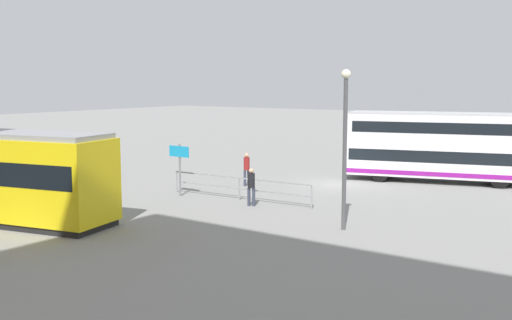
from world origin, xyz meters
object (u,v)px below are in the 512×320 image
Objects in this scene: street_lamp at (345,136)px; double_decker_bus at (444,147)px; pedestrian_near_railing at (247,167)px; pedestrian_crossing at (251,184)px; info_sign at (179,160)px.

double_decker_bus is at bearing -88.48° from street_lamp.
double_decker_bus is 6.14× the size of pedestrian_near_railing.
street_lamp is (-8.66, 6.05, 2.53)m from pedestrian_near_railing.
pedestrian_near_railing is at bearing 40.53° from double_decker_bus.
double_decker_bus is 12.52m from pedestrian_crossing.
info_sign is (1.02, 4.25, 0.76)m from pedestrian_near_railing.
pedestrian_near_railing is at bearing -103.50° from info_sign.
double_decker_bus reaches higher than pedestrian_crossing.
street_lamp is (-5.42, 1.75, 2.58)m from pedestrian_crossing.
pedestrian_near_railing is 4.44m from info_sign.
info_sign is 0.43× the size of street_lamp.
street_lamp is at bearing 162.14° from pedestrian_crossing.
pedestrian_crossing is at bearing 179.30° from info_sign.
pedestrian_near_railing is 5.39m from pedestrian_crossing.
pedestrian_near_railing is 0.70× the size of info_sign.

